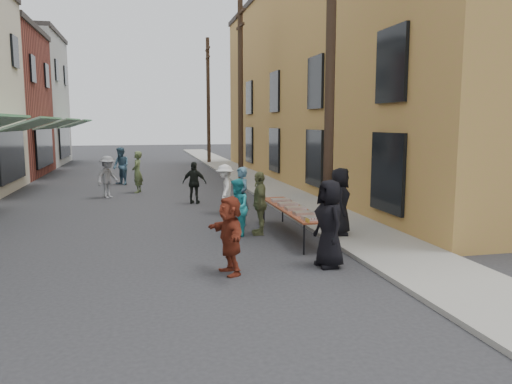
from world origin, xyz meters
name	(u,v)px	position (x,y,z in m)	size (l,w,h in m)	color
ground	(175,276)	(0.00, 0.00, 0.00)	(120.00, 120.00, 0.00)	#28282B
sidewalk	(254,181)	(5.00, 15.00, 0.05)	(2.20, 60.00, 0.10)	gray
building_ochre	(377,82)	(11.10, 14.00, 5.00)	(10.00, 28.00, 10.00)	#B49240
utility_pole_near	(330,63)	(4.30, 3.00, 4.50)	(0.26, 0.26, 9.00)	#2D2116
utility_pole_mid	(241,91)	(4.30, 15.00, 4.50)	(0.26, 0.26, 9.00)	#2D2116
utility_pole_far	(208,101)	(4.30, 27.00, 4.50)	(0.26, 0.26, 9.00)	#2D2116
serving_table	(292,209)	(3.24, 2.81, 0.71)	(0.70, 4.00, 0.75)	maroon
catering_tray_sausage	(313,218)	(3.24, 1.16, 0.79)	(0.50, 0.33, 0.08)	maroon
catering_tray_foil_b	(304,213)	(3.24, 1.81, 0.79)	(0.50, 0.33, 0.08)	#B2B2B7
catering_tray_buns	(295,208)	(3.24, 2.51, 0.79)	(0.50, 0.33, 0.08)	tan
catering_tray_foil_d	(288,204)	(3.24, 3.21, 0.79)	(0.50, 0.33, 0.08)	#B2B2B7
catering_tray_buns_end	(281,200)	(3.24, 3.91, 0.79)	(0.50, 0.33, 0.08)	tan
condiment_jar_a	(308,221)	(3.02, 0.86, 0.79)	(0.07, 0.07, 0.08)	#A57F26
condiment_jar_b	(307,220)	(3.02, 0.96, 0.79)	(0.07, 0.07, 0.08)	#A57F26
condiment_jar_c	(305,219)	(3.02, 1.06, 0.79)	(0.07, 0.07, 0.08)	#A57F26
cup_stack	(325,219)	(3.44, 0.91, 0.81)	(0.08, 0.08, 0.12)	tan
guest_front_a	(329,224)	(3.15, -0.08, 0.91)	(0.89, 0.58, 1.82)	black
guest_front_b	(241,196)	(2.22, 4.49, 0.85)	(0.62, 0.41, 1.70)	teal
guest_front_c	(237,208)	(1.83, 3.10, 0.76)	(0.74, 0.58, 1.52)	#2AA7B0
guest_front_d	(225,189)	(2.07, 6.49, 0.81)	(1.05, 0.60, 1.62)	white
guest_front_e	(260,203)	(2.46, 3.20, 0.84)	(0.99, 0.41, 1.69)	#63683C
guest_queue_back	(230,235)	(1.07, -0.11, 0.78)	(1.44, 0.46, 1.56)	maroon
server	(340,201)	(4.35, 2.27, 0.96)	(0.84, 0.55, 1.73)	black
passerby_left	(108,177)	(-1.89, 10.91, 0.84)	(1.08, 0.62, 1.67)	gray
passerby_mid	(194,183)	(1.31, 8.73, 0.77)	(0.91, 0.38, 1.55)	black
passerby_right	(137,172)	(-0.75, 12.19, 0.89)	(0.65, 0.42, 1.77)	#53643A
passerby_far	(121,166)	(-1.53, 15.12, 0.91)	(0.88, 0.69, 1.81)	#42667F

